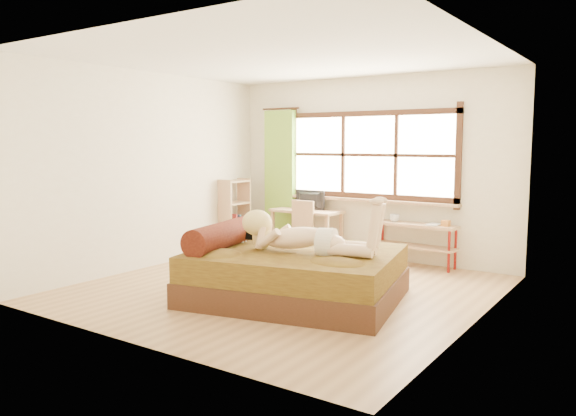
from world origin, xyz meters
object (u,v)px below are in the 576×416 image
Objects in this scene: woman at (305,222)px; kitten at (250,232)px; desk at (307,216)px; chair at (299,227)px; bed at (292,272)px; pipe_shelf at (415,235)px; bookshelf at (235,214)px.

woman is 0.90m from kitten.
chair is at bearing -72.27° from desk.
bed reaches higher than pipe_shelf.
bed is at bearing -56.90° from chair.
bookshelf is (-2.39, 1.91, 0.28)m from bed.
kitten is 1.84m from chair.
desk is at bearing 92.34° from kitten.
chair reaches higher than pipe_shelf.
kitten is at bearing 157.83° from woman.
chair is at bearing 92.16° from kitten.
chair is at bearing 112.33° from woman.
bed is 2.90× the size of chair.
desk is 1.21m from bookshelf.
bookshelf is (-1.72, 1.79, -0.10)m from kitten.
kitten is 2.49m from bookshelf.
woman reaches higher than bookshelf.
woman is at bearing -94.43° from pipe_shelf.
kitten is 0.29× the size of desk.
kitten reaches higher than desk.
kitten is (-0.67, 0.11, 0.38)m from bed.
kitten is (-0.87, 0.15, -0.20)m from woman.
bed is 7.66× the size of kitten.
desk is 1.74m from pipe_shelf.
desk is at bearing 109.65° from woman.
pipe_shelf is 1.07× the size of bookshelf.
pipe_shelf is at bearing 18.93° from chair.
bed is 1.64× the size of woman.
woman is at bearing -53.10° from chair.
desk is 0.92× the size of pipe_shelf.
pipe_shelf is (1.63, 0.49, -0.04)m from chair.
bookshelf is at bearing 129.05° from bed.
bookshelf reaches higher than pipe_shelf.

